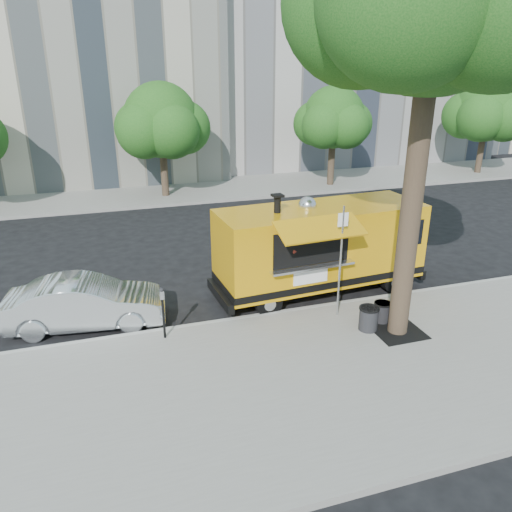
{
  "coord_description": "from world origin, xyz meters",
  "views": [
    {
      "loc": [
        -4.1,
        -12.19,
        6.45
      ],
      "look_at": [
        -0.23,
        0.0,
        1.46
      ],
      "focal_mm": 35.0,
      "sensor_mm": 36.0,
      "label": 1
    }
  ],
  "objects": [
    {
      "name": "trash_bin_right",
      "position": [
        2.49,
        -2.23,
        0.44
      ],
      "size": [
        0.44,
        0.44,
        0.53
      ],
      "color": "black",
      "rests_on": "sidewalk"
    },
    {
      "name": "sidewalk",
      "position": [
        0.0,
        -4.0,
        0.07
      ],
      "size": [
        60.0,
        6.0,
        0.15
      ],
      "primitive_type": "cube",
      "color": "gray",
      "rests_on": "ground"
    },
    {
      "name": "far_tree_b",
      "position": [
        -1.0,
        12.7,
        3.83
      ],
      "size": [
        3.6,
        3.6,
        5.5
      ],
      "color": "#33261C",
      "rests_on": "far_sidewalk"
    },
    {
      "name": "parking_meter",
      "position": [
        -3.0,
        -1.35,
        0.98
      ],
      "size": [
        0.11,
        0.11,
        1.33
      ],
      "color": "black",
      "rests_on": "sidewalk"
    },
    {
      "name": "building_mid",
      "position": [
        12.0,
        23.0,
        10.0
      ],
      "size": [
        20.0,
        14.0,
        20.0
      ],
      "primitive_type": "cube",
      "color": "#ACA5A1",
      "rests_on": "ground"
    },
    {
      "name": "far_tree_c",
      "position": [
        8.0,
        12.4,
        3.72
      ],
      "size": [
        3.24,
        3.24,
        5.21
      ],
      "color": "#33261C",
      "rests_on": "far_sidewalk"
    },
    {
      "name": "sign_post",
      "position": [
        1.55,
        -1.55,
        1.85
      ],
      "size": [
        0.28,
        0.06,
        3.0
      ],
      "color": "silver",
      "rests_on": "sidewalk"
    },
    {
      "name": "ground",
      "position": [
        0.0,
        0.0,
        0.0
      ],
      "size": [
        120.0,
        120.0,
        0.0
      ],
      "primitive_type": "plane",
      "color": "black",
      "rests_on": "ground"
    },
    {
      "name": "sedan",
      "position": [
        -4.8,
        0.11,
        0.66
      ],
      "size": [
        4.14,
        1.89,
        1.32
      ],
      "primitive_type": "imported",
      "rotation": [
        0.0,
        0.0,
        1.44
      ],
      "color": "silver",
      "rests_on": "ground"
    },
    {
      "name": "food_truck",
      "position": [
        1.76,
        0.17,
        1.46
      ],
      "size": [
        6.44,
        3.24,
        3.11
      ],
      "rotation": [
        0.0,
        0.0,
        0.07
      ],
      "color": "orange",
      "rests_on": "ground"
    },
    {
      "name": "tree_well",
      "position": [
        2.6,
        -2.8,
        0.15
      ],
      "size": [
        1.2,
        1.2,
        0.02
      ],
      "primitive_type": "cube",
      "color": "black",
      "rests_on": "sidewalk"
    },
    {
      "name": "far_tree_d",
      "position": [
        18.0,
        12.6,
        3.89
      ],
      "size": [
        3.78,
        3.78,
        5.64
      ],
      "color": "#33261C",
      "rests_on": "far_sidewalk"
    },
    {
      "name": "trash_bin_left",
      "position": [
        1.94,
        -2.5,
        0.48
      ],
      "size": [
        0.51,
        0.51,
        0.61
      ],
      "color": "black",
      "rests_on": "sidewalk"
    },
    {
      "name": "curb",
      "position": [
        0.0,
        -0.93,
        0.07
      ],
      "size": [
        60.0,
        0.14,
        0.16
      ],
      "primitive_type": "cube",
      "color": "#999993",
      "rests_on": "ground"
    },
    {
      "name": "far_sidewalk",
      "position": [
        0.0,
        13.5,
        0.07
      ],
      "size": [
        60.0,
        5.0,
        0.15
      ],
      "primitive_type": "cube",
      "color": "gray",
      "rests_on": "ground"
    }
  ]
}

